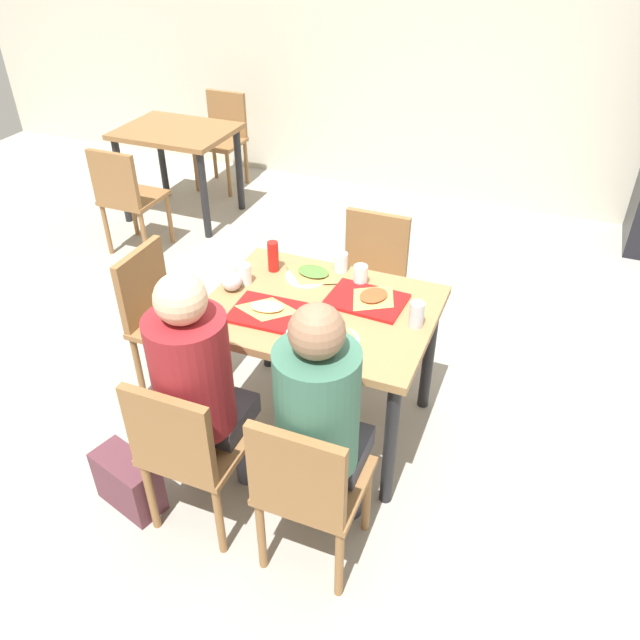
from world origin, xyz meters
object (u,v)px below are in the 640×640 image
object	(u,v)px
main_table	(320,325)
chair_left_end	(162,312)
paper_plate_near_edge	(335,341)
pizza_slice_b	(373,296)
chair_near_right	(307,485)
condiment_bottle	(273,256)
foil_bundle	(232,281)
person_in_brown_jacket	(321,415)
handbag	(129,481)
chair_near_left	(187,447)
person_in_red	(198,380)
plastic_cup_d	(360,275)
chair_far_side	(370,274)
soda_can	(417,314)
background_table	(178,144)
plastic_cup_a	(341,262)
tray_red_far	(366,300)
background_chair_far	(223,133)
paper_plate_center	(307,276)
plastic_cup_c	(244,274)
pizza_slice_d	(337,335)
pizza_slice_c	(313,272)
plastic_cup_b	(295,341)
background_chair_near	(126,194)
tray_red_near	(271,313)
pizza_slice_a	(267,308)

from	to	relation	value
main_table	chair_left_end	size ratio (longest dim) A/B	1.27
paper_plate_near_edge	pizza_slice_b	bearing A→B (deg)	81.59
chair_near_right	condiment_bottle	xyz separation A→B (m)	(-0.61, 1.02, 0.34)
foil_bundle	paper_plate_near_edge	bearing A→B (deg)	-18.48
person_in_brown_jacket	handbag	bearing A→B (deg)	-170.00
chair_near_left	person_in_red	size ratio (longest dim) A/B	0.67
main_table	plastic_cup_d	world-z (taller)	plastic_cup_d
main_table	chair_far_side	bearing A→B (deg)	90.00
main_table	soda_can	xyz separation A→B (m)	(0.45, 0.02, 0.17)
main_table	chair_left_end	distance (m)	0.93
pizza_slice_b	background_table	distance (m)	2.90
person_in_red	plastic_cup_a	world-z (taller)	person_in_red
chair_left_end	chair_near_right	bearing A→B (deg)	-33.84
chair_near_right	condiment_bottle	world-z (taller)	condiment_bottle
chair_near_right	plastic_cup_a	size ratio (longest dim) A/B	8.40
tray_red_far	background_chair_far	bearing A→B (deg)	131.05
paper_plate_center	plastic_cup_c	bearing A→B (deg)	-148.41
pizza_slice_d	background_table	xyz separation A→B (m)	(-2.20, 2.15, -0.15)
pizza_slice_c	person_in_red	bearing A→B (deg)	-98.05
chair_near_right	background_table	size ratio (longest dim) A/B	0.93
plastic_cup_a	plastic_cup_b	distance (m)	0.70
chair_left_end	pizza_slice_d	bearing A→B (deg)	-10.37
soda_can	background_chair_near	world-z (taller)	soda_can
person_in_brown_jacket	background_table	xyz separation A→B (m)	(-2.31, 2.60, -0.11)
plastic_cup_c	soda_can	size ratio (longest dim) A/B	0.82
pizza_slice_d	background_chair_near	size ratio (longest dim) A/B	0.26
paper_plate_near_edge	foil_bundle	distance (m)	0.65
soda_can	condiment_bottle	distance (m)	0.83
chair_near_left	tray_red_near	world-z (taller)	chair_near_left
foil_bundle	handbag	bearing A→B (deg)	-101.65
paper_plate_center	pizza_slice_a	size ratio (longest dim) A/B	0.88
pizza_slice_c	plastic_cup_c	bearing A→B (deg)	-146.42
chair_near_right	tray_red_far	distance (m)	0.96
tray_red_near	pizza_slice_b	distance (m)	0.49
pizza_slice_a	background_chair_near	size ratio (longest dim) A/B	0.30
pizza_slice_b	condiment_bottle	bearing A→B (deg)	171.71
plastic_cup_d	plastic_cup_c	bearing A→B (deg)	-158.97
person_in_red	paper_plate_center	xyz separation A→B (m)	(0.11, 0.88, 0.02)
pizza_slice_c	plastic_cup_b	bearing A→B (deg)	-74.65
person_in_red	person_in_brown_jacket	xyz separation A→B (m)	(0.53, 0.00, 0.00)
plastic_cup_d	soda_can	bearing A→B (deg)	-35.36
background_chair_near	background_chair_far	world-z (taller)	same
plastic_cup_b	foil_bundle	bearing A→B (deg)	145.65
person_in_brown_jacket	paper_plate_center	size ratio (longest dim) A/B	5.68
person_in_red	plastic_cup_d	xyz separation A→B (m)	(0.37, 0.92, 0.07)
plastic_cup_a	handbag	world-z (taller)	plastic_cup_a
pizza_slice_d	foil_bundle	bearing A→B (deg)	163.93
main_table	plastic_cup_a	xyz separation A→B (m)	(-0.03, 0.35, 0.16)
chair_left_end	plastic_cup_d	world-z (taller)	plastic_cup_d
paper_plate_center	background_table	xyz separation A→B (m)	(-1.88, 1.72, -0.13)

